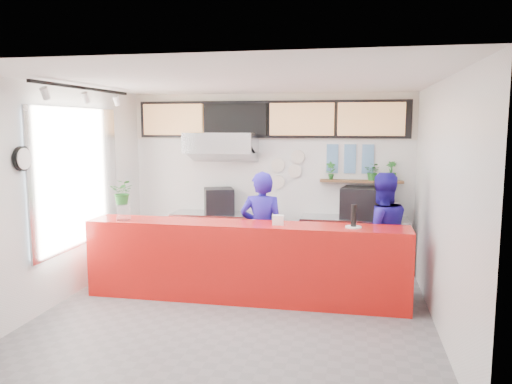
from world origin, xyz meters
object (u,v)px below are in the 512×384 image
Objects in this scene: espresso_machine at (367,203)px; pepper_mill at (354,216)px; staff_right at (381,234)px; service_counter at (245,262)px; staff_center at (262,231)px; panini_oven at (219,201)px.

espresso_machine reaches higher than pepper_mill.
staff_right is 6.09× the size of pepper_mill.
service_counter is 2.52× the size of staff_right.
espresso_machine is 2.05m from staff_center.
panini_oven is at bearing -169.06° from espresso_machine.
panini_oven is (-0.86, 1.80, 0.57)m from service_counter.
staff_center reaches higher than espresso_machine.
panini_oven is at bearing 142.27° from pepper_mill.
pepper_mill is (1.48, -0.01, 0.71)m from service_counter.
staff_center is (0.16, 0.47, 0.34)m from service_counter.
espresso_machine is at bearing -21.07° from panini_oven.
service_counter is 2.55m from espresso_machine.
pepper_mill is (2.34, -1.81, 0.14)m from panini_oven.
staff_right is 0.80m from pepper_mill.
service_counter is 2.08m from panini_oven.
staff_right is (1.87, 0.58, 0.34)m from service_counter.
panini_oven is 2.56m from espresso_machine.
panini_oven is at bearing 115.62° from service_counter.
pepper_mill is at bearing -85.92° from espresso_machine.
panini_oven is 2.97m from pepper_mill.
espresso_machine is (2.56, 0.00, 0.04)m from panini_oven.
staff_center reaches higher than pepper_mill.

